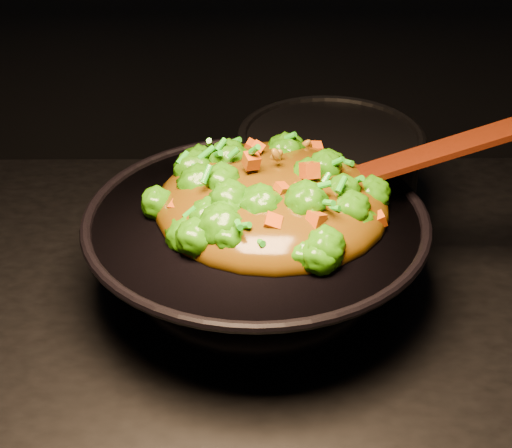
{
  "coord_description": "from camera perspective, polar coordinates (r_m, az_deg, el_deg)",
  "views": [
    {
      "loc": [
        0.0,
        -0.68,
        1.5
      ],
      "look_at": [
        0.01,
        0.11,
        1.0
      ],
      "focal_mm": 55.0,
      "sensor_mm": 36.0,
      "label": 1
    }
  ],
  "objects": [
    {
      "name": "spatula",
      "position": [
        0.95,
        10.27,
        4.32
      ],
      "size": [
        0.26,
        0.06,
        0.11
      ],
      "primitive_type": "cube",
      "rotation": [
        0.0,
        -0.38,
        -0.08
      ],
      "color": "#381204",
      "rests_on": "wok"
    },
    {
      "name": "back_pot",
      "position": [
        1.09,
        5.34,
        3.44
      ],
      "size": [
        0.28,
        0.28,
        0.14
      ],
      "primitive_type": "cylinder",
      "rotation": [
        0.0,
        0.0,
        0.19
      ],
      "color": "black",
      "rests_on": "stovetop"
    },
    {
      "name": "stir_fry",
      "position": [
        0.91,
        1.21,
        3.73
      ],
      "size": [
        0.37,
        0.37,
        0.1
      ],
      "primitive_type": null,
      "rotation": [
        0.0,
        0.0,
        0.4
      ],
      "color": "#2C7D08",
      "rests_on": "wok"
    },
    {
      "name": "wok",
      "position": [
        0.95,
        0.0,
        -2.38
      ],
      "size": [
        0.45,
        0.45,
        0.11
      ],
      "primitive_type": null,
      "rotation": [
        0.0,
        0.0,
        -0.14
      ],
      "color": "black",
      "rests_on": "stovetop"
    }
  ]
}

